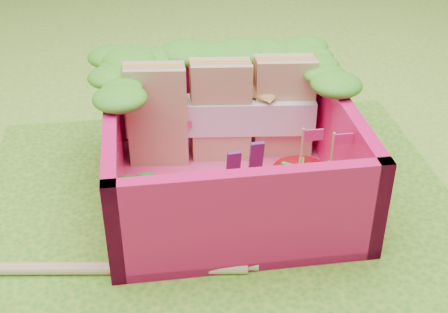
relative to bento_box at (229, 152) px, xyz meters
name	(u,v)px	position (x,y,z in m)	size (l,w,h in m)	color
ground	(227,233)	(-0.06, -0.31, -0.31)	(14.00, 14.00, 0.00)	#6EB232
placemat	(227,231)	(-0.06, -0.31, -0.29)	(2.60, 2.60, 0.03)	#479722
bento_floor	(229,190)	(0.00, 0.00, -0.25)	(1.30, 1.30, 0.05)	#FF418B
bento_box	(229,152)	(0.00, 0.00, 0.00)	(1.30, 1.30, 0.55)	#F01461
lettuce_ruffle	(217,60)	(0.00, 0.48, 0.33)	(1.43, 0.83, 0.11)	#308718
sandwich_stack	(222,111)	(0.01, 0.34, 0.07)	(1.10, 0.29, 0.60)	tan
broccoli	(143,195)	(-0.48, -0.26, -0.05)	(0.34, 0.34, 0.25)	#7AAD53
carrot_sticks	(185,206)	(-0.27, -0.31, -0.10)	(0.07, 0.18, 0.27)	orange
purple_wedges	(244,174)	(0.05, -0.17, -0.04)	(0.20, 0.10, 0.38)	#4B1959
strawberry_left	(299,193)	(0.31, -0.32, -0.08)	(0.29, 0.29, 0.53)	red
strawberry_right	(328,191)	(0.47, -0.29, -0.10)	(0.23, 0.23, 0.47)	red
snap_peas	(302,202)	(0.36, -0.23, -0.20)	(0.59, 0.52, 0.05)	#6DC03C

